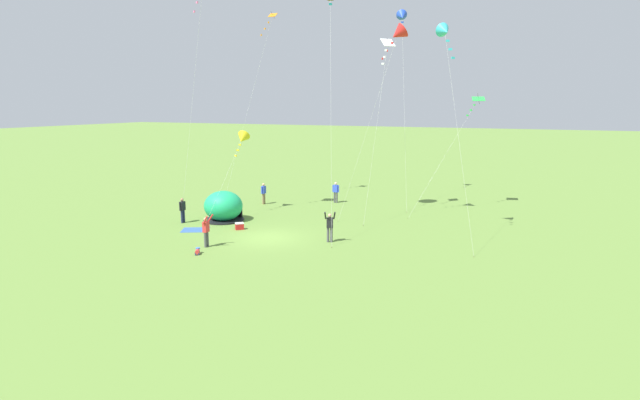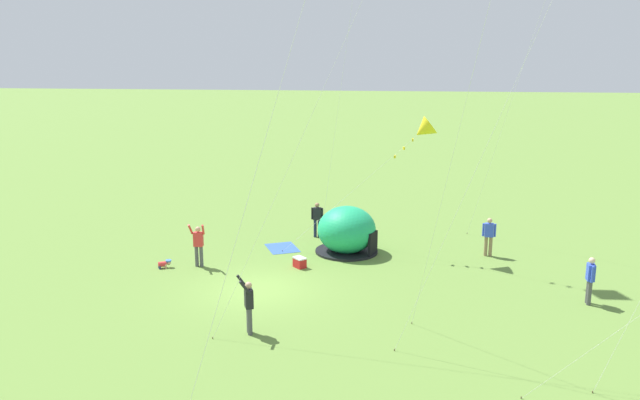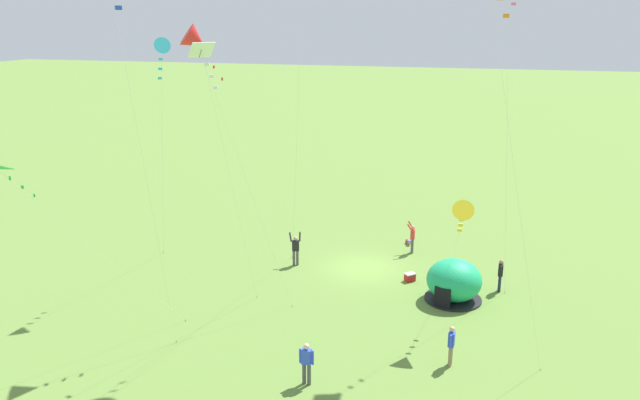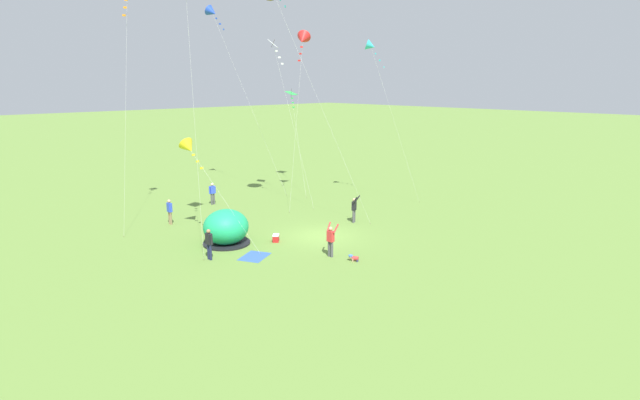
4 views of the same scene
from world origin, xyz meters
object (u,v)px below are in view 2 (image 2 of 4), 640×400
cooler_box (300,262)px  person_center_field (590,278)px  person_flying_kite (198,244)px  person_near_tent (317,218)px  person_with_toddler (489,235)px  kite_yellow (423,130)px  person_arms_raised (249,304)px  popup_tent (347,231)px  toddler_crawling (164,264)px

cooler_box → person_center_field: 11.11m
cooler_box → person_flying_kite: bearing=-83.4°
person_near_tent → person_flying_kite: bearing=-39.8°
person_center_field → person_with_toddler: 5.91m
cooler_box → kite_yellow: kite_yellow is taller
kite_yellow → person_flying_kite: bearing=-70.6°
person_arms_raised → cooler_box: bearing=176.2°
popup_tent → person_with_toddler: (-0.38, 6.22, -0.03)m
person_near_tent → person_with_toddler: size_ratio=1.00×
kite_yellow → person_near_tent: bearing=-110.8°
person_with_toddler → person_near_tent: bearing=-103.0°
person_flying_kite → person_center_field: size_ratio=1.10×
person_flying_kite → person_with_toddler: 12.54m
person_flying_kite → person_center_field: (1.90, 15.01, -0.03)m
popup_tent → person_with_toddler: size_ratio=1.63×
popup_tent → person_center_field: 10.29m
popup_tent → person_center_field: size_ratio=1.63×
person_with_toddler → popup_tent: bearing=-86.5°
person_near_tent → person_center_field: (6.97, 10.79, 0.00)m
popup_tent → person_with_toddler: bearing=93.5°
cooler_box → person_arms_raised: person_arms_raised is taller
cooler_box → person_arms_raised: bearing=-3.8°
toddler_crawling → person_near_tent: 7.85m
person_near_tent → kite_yellow: kite_yellow is taller
popup_tent → person_arms_raised: bearing=-13.5°
kite_yellow → person_with_toddler: bearing=90.7°
person_flying_kite → person_arms_raised: bearing=31.8°
person_flying_kite → toddler_crawling: bearing=-74.1°
person_flying_kite → person_with_toddler: (-3.25, 12.12, -0.03)m
person_near_tent → person_arms_raised: person_arms_raised is taller
cooler_box → person_arms_raised: 6.60m
person_near_tent → person_with_toddler: (1.82, 7.89, 0.00)m
person_flying_kite → kite_yellow: kite_yellow is taller
person_flying_kite → person_center_field: 15.13m
person_center_field → person_arms_raised: person_arms_raised is taller
toddler_crawling → person_with_toddler: person_with_toddler is taller
person_with_toddler → person_flying_kite: bearing=-75.0°
person_arms_raised → toddler_crawling: bearing=-137.9°
cooler_box → person_flying_kite: person_flying_kite is taller
person_center_field → kite_yellow: kite_yellow is taller
cooler_box → kite_yellow: (-2.73, 4.93, 5.29)m
toddler_crawling → person_near_tent: person_near_tent is taller
person_center_field → person_with_toddler: size_ratio=1.00×
popup_tent → person_near_tent: size_ratio=1.63×
cooler_box → person_with_toddler: person_with_toddler is taller
cooler_box → person_with_toddler: bearing=109.2°
cooler_box → person_near_tent: (-4.58, 0.04, 0.74)m
person_with_toddler → person_arms_raised: person_arms_raised is taller
popup_tent → person_flying_kite: (2.87, -5.90, 0.00)m
person_with_toddler → cooler_box: bearing=-70.8°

